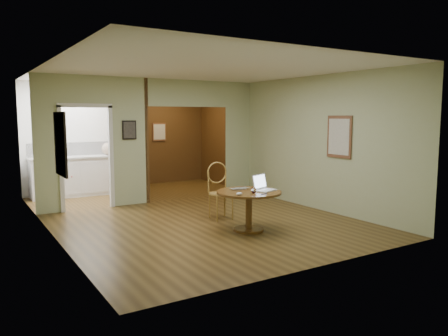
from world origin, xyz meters
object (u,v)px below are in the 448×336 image
chair (219,187)px  closed_laptop (241,189)px  open_laptop (263,186)px  dining_table (249,202)px

chair → closed_laptop: (-0.09, -0.85, 0.10)m
open_laptop → chair: bearing=80.7°
dining_table → chair: bearing=87.1°
dining_table → chair: chair is taller
chair → closed_laptop: chair is taller
chair → open_laptop: (0.20, -1.07, 0.15)m
dining_table → closed_laptop: 0.26m
dining_table → open_laptop: open_laptop is taller
chair → closed_laptop: 0.86m
open_laptop → closed_laptop: open_laptop is taller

